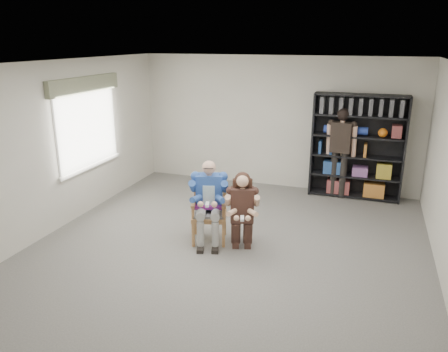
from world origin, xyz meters
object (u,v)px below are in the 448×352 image
(seated_man, at_px, (209,202))
(kneeling_woman, at_px, (242,212))
(bookshelf, at_px, (357,147))
(armchair, at_px, (209,211))
(standing_man, at_px, (340,154))

(seated_man, height_order, kneeling_woman, seated_man)
(kneeling_woman, xyz_separation_m, bookshelf, (1.50, 3.01, 0.44))
(seated_man, distance_m, bookshelf, 3.58)
(kneeling_woman, bearing_deg, armchair, 151.67)
(seated_man, bearing_deg, kneeling_woman, -28.33)
(kneeling_woman, bearing_deg, standing_man, 51.14)
(seated_man, xyz_separation_m, standing_man, (1.76, 2.78, 0.24))
(standing_man, bearing_deg, armchair, -114.72)
(armchair, xyz_separation_m, bookshelf, (2.08, 2.89, 0.54))
(kneeling_woman, height_order, bookshelf, bookshelf)
(seated_man, height_order, standing_man, standing_man)
(armchair, xyz_separation_m, standing_man, (1.76, 2.78, 0.40))
(armchair, bearing_deg, standing_man, 40.96)
(bookshelf, height_order, standing_man, bookshelf)
(armchair, distance_m, seated_man, 0.15)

